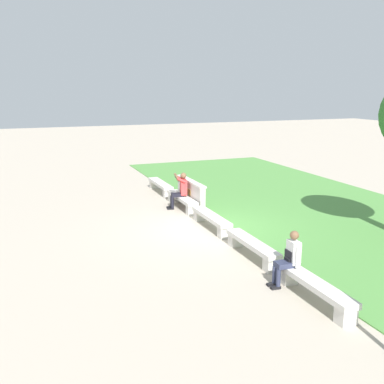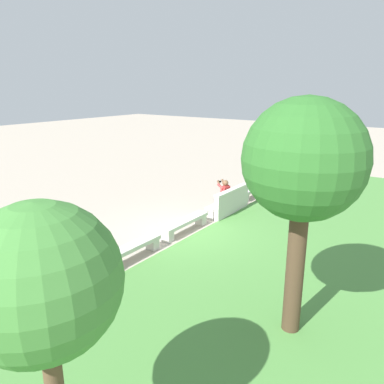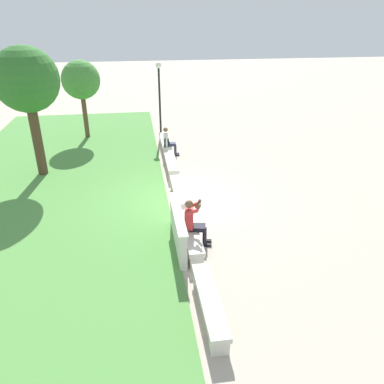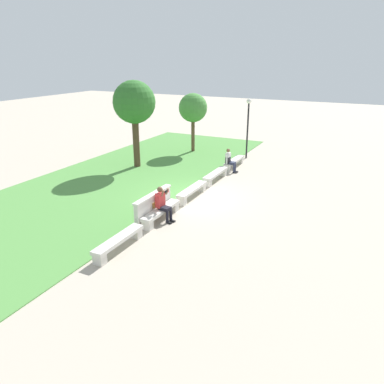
{
  "view_description": "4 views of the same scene",
  "coord_description": "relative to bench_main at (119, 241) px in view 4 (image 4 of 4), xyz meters",
  "views": [
    {
      "loc": [
        12.29,
        -5.43,
        4.3
      ],
      "look_at": [
        -1.27,
        -0.15,
        0.91
      ],
      "focal_mm": 42.0,
      "sensor_mm": 36.0,
      "label": 1
    },
    {
      "loc": [
        9.64,
        7.17,
        4.86
      ],
      "look_at": [
        -1.23,
        -0.58,
        1.06
      ],
      "focal_mm": 35.0,
      "sensor_mm": 36.0,
      "label": 2
    },
    {
      "loc": [
        -11.11,
        1.24,
        5.69
      ],
      "look_at": [
        -1.35,
        -0.23,
        0.94
      ],
      "focal_mm": 35.0,
      "sensor_mm": 36.0,
      "label": 3
    },
    {
      "loc": [
        -13.83,
        -6.86,
        5.91
      ],
      "look_at": [
        -1.38,
        -0.68,
        0.82
      ],
      "focal_mm": 35.0,
      "sensor_mm": 36.0,
      "label": 4
    }
  ],
  "objects": [
    {
      "name": "backpack",
      "position": [
        9.67,
        0.01,
        0.32
      ],
      "size": [
        0.28,
        0.24,
        0.43
      ],
      "color": "black",
      "rests_on": "bench_end"
    },
    {
      "name": "ground_plane",
      "position": [
        5.29,
        0.0,
        -0.31
      ],
      "size": [
        80.0,
        80.0,
        0.0
      ],
      "primitive_type": "plane",
      "color": "#B2A593"
    },
    {
      "name": "bench_mid",
      "position": [
        5.29,
        0.0,
        0.0
      ],
      "size": [
        2.27,
        0.4,
        0.45
      ],
      "color": "beige",
      "rests_on": "ground"
    },
    {
      "name": "grass_strip",
      "position": [
        5.29,
        4.38,
        -0.29
      ],
      "size": [
        24.84,
        8.0,
        0.03
      ],
      "primitive_type": "cube",
      "color": "#518E42",
      "rests_on": "ground"
    },
    {
      "name": "bench_far",
      "position": [
        7.93,
        0.0,
        0.0
      ],
      "size": [
        2.27,
        0.4,
        0.45
      ],
      "color": "beige",
      "rests_on": "ground"
    },
    {
      "name": "tree_left_background",
      "position": [
        12.91,
        3.71,
        2.47
      ],
      "size": [
        1.8,
        1.8,
        3.72
      ],
      "color": "brown",
      "rests_on": "ground"
    },
    {
      "name": "bench_near",
      "position": [
        2.64,
        0.0,
        0.0
      ],
      "size": [
        2.27,
        0.4,
        0.45
      ],
      "color": "beige",
      "rests_on": "ground"
    },
    {
      "name": "lamp_post",
      "position": [
        12.82,
        0.04,
        2.04
      ],
      "size": [
        0.28,
        0.28,
        3.55
      ],
      "color": "black",
      "rests_on": "ground"
    },
    {
      "name": "bench_end",
      "position": [
        10.57,
        0.0,
        0.0
      ],
      "size": [
        2.27,
        0.4,
        0.45
      ],
      "color": "beige",
      "rests_on": "ground"
    },
    {
      "name": "backrest_wall_with_plaque",
      "position": [
        2.64,
        0.34,
        0.21
      ],
      "size": [
        2.38,
        0.24,
        1.01
      ],
      "color": "beige",
      "rests_on": "ground"
    },
    {
      "name": "tree_behind_wall",
      "position": [
        8.32,
        4.95,
        3.2
      ],
      "size": [
        2.29,
        2.29,
        4.72
      ],
      "color": "#4C3826",
      "rests_on": "ground"
    },
    {
      "name": "person_photographer",
      "position": [
        2.65,
        -0.08,
        0.43
      ],
      "size": [
        0.52,
        0.77,
        1.32
      ],
      "color": "black",
      "rests_on": "ground"
    },
    {
      "name": "person_distant",
      "position": [
        9.7,
        -0.07,
        0.36
      ],
      "size": [
        0.48,
        0.68,
        1.26
      ],
      "color": "black",
      "rests_on": "ground"
    },
    {
      "name": "bench_main",
      "position": [
        0.0,
        0.0,
        0.0
      ],
      "size": [
        2.27,
        0.4,
        0.45
      ],
      "color": "beige",
      "rests_on": "ground"
    }
  ]
}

